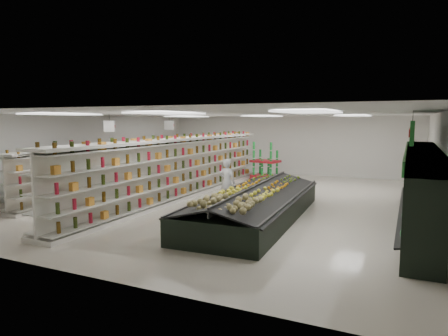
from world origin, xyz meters
The scene contains 16 objects.
floor centered at (0.00, 0.00, 0.00)m, with size 16.00×16.00×0.00m, color beige.
ceiling centered at (0.00, 0.00, 3.20)m, with size 14.00×16.00×0.02m, color white.
wall_back centered at (0.00, 8.00, 1.60)m, with size 14.00×0.02×3.20m, color silver.
wall_front centered at (0.00, -8.00, 1.60)m, with size 14.00×0.02×3.20m, color silver.
wall_left centered at (-7.00, 0.00, 1.60)m, with size 0.02×16.00×3.20m, color silver.
wall_right centered at (7.00, 0.00, 1.60)m, with size 0.02×16.00×3.20m, color silver.
produce_wall_case centered at (6.53, -1.50, 1.24)m, with size 0.93×8.00×2.20m.
aisle_sign_near centered at (-3.80, -2.00, 2.75)m, with size 0.52×0.06×0.75m.
aisle_sign_far centered at (-3.80, 2.00, 2.75)m, with size 0.52×0.06×0.75m.
hortifruti_banner centered at (6.25, -1.50, 2.65)m, with size 0.12×3.20×0.95m.
gondola_left centered at (-5.18, 0.09, 0.89)m, with size 1.34×11.21×1.94m.
gondola_center centered at (-1.75, -0.43, 1.06)m, with size 1.00×13.29×2.30m.
produce_island centered at (2.08, -2.42, 0.47)m, with size 2.86×7.08×1.04m.
soda_endcap centered at (-0.37, 5.52, 0.84)m, with size 1.49×1.14×1.73m.
shopper_main centered at (0.57, -1.17, 0.83)m, with size 0.61×0.40×1.66m, color white.
shopper_background centered at (-4.20, 4.21, 0.82)m, with size 0.80×0.49×1.64m, color tan.
Camera 1 is at (6.23, -13.51, 2.95)m, focal length 32.00 mm.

